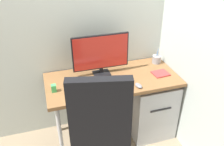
% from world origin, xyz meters
% --- Properties ---
extents(ground_plane, '(8.00, 8.00, 0.00)m').
position_xyz_m(ground_plane, '(0.00, 0.00, 0.00)').
color(ground_plane, gray).
extents(wall_back, '(2.90, 0.04, 2.80)m').
position_xyz_m(wall_back, '(0.00, 0.34, 1.40)').
color(wall_back, '#B7C1BC').
rests_on(wall_back, ground_plane).
extents(wall_side_right, '(0.04, 2.18, 2.80)m').
position_xyz_m(wall_side_right, '(0.70, -0.22, 1.40)').
color(wall_side_right, '#B7C1BC').
rests_on(wall_side_right, ground_plane).
extents(desk, '(1.34, 0.63, 0.76)m').
position_xyz_m(desk, '(0.00, 0.00, 0.69)').
color(desk, brown).
rests_on(desk, ground_plane).
extents(office_chair, '(0.65, 0.66, 1.29)m').
position_xyz_m(office_chair, '(-0.31, -0.71, 0.65)').
color(office_chair, black).
rests_on(office_chair, ground_plane).
extents(filing_cabinet, '(0.47, 0.54, 0.67)m').
position_xyz_m(filing_cabinet, '(0.43, -0.02, 0.34)').
color(filing_cabinet, '#B2B5BA').
rests_on(filing_cabinet, ground_plane).
extents(monitor, '(0.58, 0.14, 0.43)m').
position_xyz_m(monitor, '(-0.08, 0.13, 0.99)').
color(monitor, black).
rests_on(monitor, desk).
extents(keyboard, '(0.39, 0.15, 0.02)m').
position_xyz_m(keyboard, '(-0.19, -0.20, 0.77)').
color(keyboard, black).
rests_on(keyboard, desk).
extents(mouse, '(0.07, 0.10, 0.03)m').
position_xyz_m(mouse, '(0.19, -0.23, 0.77)').
color(mouse, slate).
rests_on(mouse, desk).
extents(pen_holder, '(0.10, 0.10, 0.18)m').
position_xyz_m(pen_holder, '(0.58, 0.18, 0.80)').
color(pen_holder, gray).
rests_on(pen_holder, desk).
extents(notebook, '(0.17, 0.15, 0.01)m').
position_xyz_m(notebook, '(0.51, -0.07, 0.76)').
color(notebook, '#B23333').
rests_on(notebook, desk).
extents(desk_clamp_accessory, '(0.05, 0.05, 0.07)m').
position_xyz_m(desk_clamp_accessory, '(-0.59, -0.07, 0.79)').
color(desk_clamp_accessory, '#3FAD59').
rests_on(desk_clamp_accessory, desk).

